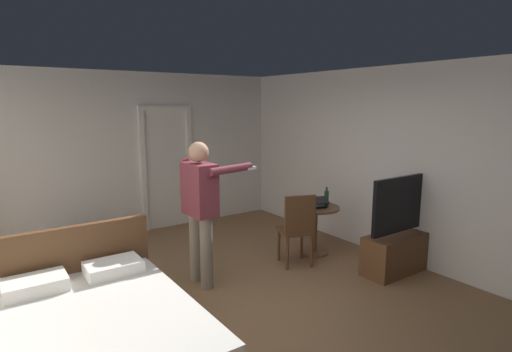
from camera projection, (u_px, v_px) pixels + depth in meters
name	position (u px, v px, depth m)	size (l,w,h in m)	color
ground_plane	(238.00, 307.00, 4.38)	(6.99, 6.99, 0.00)	olive
wall_back	(133.00, 154.00, 6.76)	(5.39, 0.12, 2.67)	silver
wall_right	(398.00, 164.00, 5.63)	(0.12, 6.59, 2.67)	silver
doorway_frame	(167.00, 159.00, 7.02)	(0.93, 0.08, 2.13)	white
bed	(96.00, 342.00, 3.21)	(1.50, 2.01, 1.02)	brown
tv_flatscreen	(402.00, 243.00, 5.28)	(1.22, 0.40, 1.26)	brown
side_table	(315.00, 222.00, 5.87)	(0.70, 0.70, 0.70)	brown
laptop	(315.00, 204.00, 5.76)	(0.42, 0.42, 0.16)	black
bottle_on_table	(326.00, 198.00, 5.83)	(0.06, 0.06, 0.28)	#234D20
wooden_chair	(297.00, 227.00, 5.39)	(0.53, 0.53, 0.99)	brown
person_blue_shirt	(201.00, 202.00, 4.76)	(0.75, 0.62, 1.73)	gray
suitcase_dark	(75.00, 244.00, 5.70)	(0.56, 0.38, 0.44)	black
suitcase_small	(93.00, 256.00, 5.38)	(0.47, 0.34, 0.34)	black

